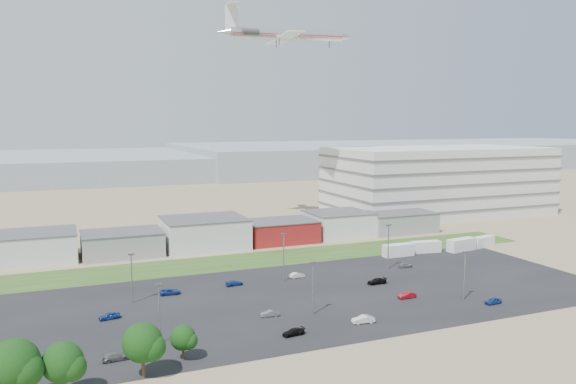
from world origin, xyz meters
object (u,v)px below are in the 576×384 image
parked_car_3 (293,332)px  parked_car_4 (270,313)px  airliner (287,35)px  parked_car_9 (170,292)px  parked_car_1 (407,295)px  box_trailer_a (398,250)px  parked_car_10 (116,356)px  parked_car_2 (493,301)px  parked_car_8 (405,265)px  parked_car_13 (363,319)px  parked_car_5 (109,316)px  parked_car_6 (234,283)px  parked_car_11 (297,275)px  parked_car_12 (377,281)px

parked_car_3 → parked_car_4: size_ratio=1.14×
airliner → parked_car_9: size_ratio=11.21×
parked_car_1 → box_trailer_a: bearing=148.8°
parked_car_9 → parked_car_1: bearing=-112.3°
parked_car_1 → parked_car_10: (-55.66, -8.42, -0.02)m
parked_car_4 → parked_car_2: bearing=83.8°
parked_car_8 → parked_car_13: parked_car_13 is taller
parked_car_5 → parked_car_6: (26.25, 11.37, -0.07)m
parked_car_8 → parked_car_9: bearing=94.3°
parked_car_1 → parked_car_13: bearing=-60.3°
parked_car_4 → parked_car_9: 24.08m
parked_car_2 → parked_car_3: size_ratio=0.92×
parked_car_11 → parked_car_5: bearing=101.6°
airliner → parked_car_1: airliner is taller
box_trailer_a → parked_car_2: 39.96m
box_trailer_a → parked_car_2: bearing=-97.7°
airliner → parked_car_12: bearing=-90.2°
parked_car_1 → parked_car_2: 15.99m
parked_car_4 → parked_car_8: size_ratio=0.98×
parked_car_8 → parked_car_12: (-13.52, -9.30, 0.04)m
box_trailer_a → parked_car_9: box_trailer_a is taller
parked_car_5 → parked_car_11: bearing=98.2°
parked_car_5 → parked_car_2: bearing=66.5°
parked_car_3 → parked_car_13: (13.26, 0.65, 0.11)m
parked_car_10 → parked_car_12: bearing=-74.9°
box_trailer_a → parked_car_8: (-4.80, -10.41, -0.98)m
box_trailer_a → parked_car_6: bearing=-169.4°
airliner → parked_car_8: bearing=-80.0°
parked_car_3 → parked_car_5: bearing=-131.3°
parked_car_3 → parked_car_12: (27.83, 20.14, 0.07)m
parked_car_8 → parked_car_9: size_ratio=0.81×
parked_car_8 → parked_car_11: bearing=90.9°
airliner → parked_car_6: airliner is taller
parked_car_8 → parked_car_12: 16.41m
parked_car_8 → parked_car_9: (-55.78, -0.02, 0.00)m
box_trailer_a → parked_car_4: bearing=-147.8°
parked_car_10 → parked_car_13: parked_car_13 is taller
parked_car_1 → parked_car_4: parked_car_1 is taller
parked_car_1 → parked_car_5: size_ratio=1.01×
parked_car_6 → parked_car_8: size_ratio=1.12×
airliner → parked_car_5: bearing=-122.1°
parked_car_9 → parked_car_13: 39.93m
parked_car_11 → parked_car_8: bearing=-98.0°
parked_car_4 → parked_car_9: bearing=-137.5°
parked_car_10 → parked_car_11: (41.53, 30.13, -0.00)m
box_trailer_a → parked_car_11: 33.34m
parked_car_6 → parked_car_10: 39.98m
airliner → parked_car_12: (-10.98, -77.54, -62.83)m
box_trailer_a → parked_car_9: bearing=-170.9°
parked_car_4 → parked_car_6: (-0.27, 20.68, 0.01)m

